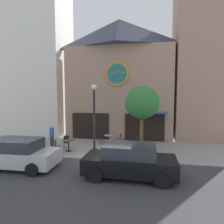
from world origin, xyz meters
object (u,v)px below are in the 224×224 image
object	(u,v)px
parked_car_black	(130,161)
cafe_chair_by_entrance	(57,146)
cafe_chair_left_end	(101,137)
cafe_chair_near_lamp	(139,141)
street_lamp	(94,119)
cafe_table_rightmost	(109,138)
pedestrian_blue	(52,136)
street_tree	(142,103)
cafe_chair_under_awning	(119,138)
cafe_chair_outer	(66,141)
cafe_chair_near_tree	(130,144)
cafe_table_center_left	(146,144)
cafe_table_near_door	(119,142)
parked_car_silver	(17,154)
cafe_table_center	(68,143)

from	to	relation	value
parked_car_black	cafe_chair_by_entrance	bearing A→B (deg)	150.44
cafe_chair_left_end	cafe_chair_near_lamp	world-z (taller)	same
street_lamp	parked_car_black	size ratio (longest dim) A/B	1.05
cafe_table_rightmost	pedestrian_blue	distance (m)	4.25
street_tree	cafe_chair_under_awning	bearing A→B (deg)	123.82
street_lamp	cafe_chair_outer	distance (m)	3.15
cafe_chair_near_tree	cafe_chair_outer	bearing A→B (deg)	178.56
parked_car_black	cafe_table_center_left	bearing A→B (deg)	78.68
cafe_table_rightmost	cafe_table_center_left	xyz separation A→B (m)	(2.89, -1.31, -0.03)
cafe_table_near_door	cafe_chair_outer	size ratio (longest dim) A/B	0.85
cafe_chair_outer	parked_car_black	distance (m)	6.47
cafe_chair_under_awning	cafe_chair_near_tree	bearing A→B (deg)	-59.48
street_lamp	street_tree	size ratio (longest dim) A/B	1.03
pedestrian_blue	cafe_chair_by_entrance	bearing A→B (deg)	-52.61
parked_car_silver	parked_car_black	distance (m)	6.00
pedestrian_blue	cafe_table_near_door	bearing A→B (deg)	3.59
parked_car_silver	pedestrian_blue	bearing A→B (deg)	90.21
cafe_chair_left_end	cafe_chair_near_lamp	size ratio (longest dim) A/B	1.00
parked_car_silver	cafe_chair_by_entrance	bearing A→B (deg)	69.03
cafe_chair_outer	cafe_chair_by_entrance	size ratio (longest dim) A/B	1.00
street_tree	parked_car_silver	size ratio (longest dim) A/B	1.03
street_lamp	cafe_table_rightmost	size ratio (longest dim) A/B	5.96
cafe_chair_outer	cafe_table_center_left	bearing A→B (deg)	1.08
street_lamp	pedestrian_blue	world-z (taller)	street_lamp
cafe_table_center	cafe_chair_outer	size ratio (longest dim) A/B	0.89
cafe_chair_outer	street_lamp	bearing A→B (deg)	-23.87
street_tree	cafe_table_near_door	size ratio (longest dim) A/B	5.80
cafe_table_center_left	cafe_table_center	bearing A→B (deg)	-171.19
pedestrian_blue	cafe_table_center_left	bearing A→B (deg)	1.25
cafe_chair_near_tree	parked_car_black	world-z (taller)	parked_car_black
cafe_table_near_door	parked_car_black	bearing A→B (deg)	-77.04
cafe_table_rightmost	pedestrian_blue	bearing A→B (deg)	-159.91
street_tree	cafe_chair_near_tree	xyz separation A→B (m)	(-0.78, 0.97, -2.86)
street_tree	cafe_chair_by_entrance	bearing A→B (deg)	-176.91
cafe_table_center	parked_car_silver	size ratio (longest dim) A/B	0.19
cafe_chair_near_lamp	cafe_chair_outer	bearing A→B (deg)	-172.65
street_tree	cafe_chair_under_awning	xyz separation A→B (m)	(-1.74, 2.60, -2.86)
cafe_chair_near_tree	cafe_chair_left_end	bearing A→B (deg)	141.75
cafe_chair_left_end	parked_car_black	xyz separation A→B (m)	(2.73, -6.05, 0.23)
street_tree	cafe_chair_left_end	xyz separation A→B (m)	(-3.26, 2.92, -2.86)
cafe_chair_by_entrance	cafe_table_rightmost	bearing A→B (deg)	43.42
cafe_table_center	cafe_chair_near_tree	size ratio (longest dim) A/B	0.89
cafe_chair_left_end	street_tree	bearing A→B (deg)	-41.88
street_tree	cafe_chair_by_entrance	size ratio (longest dim) A/B	4.92
cafe_chair_outer	cafe_table_near_door	bearing A→B (deg)	4.00
cafe_chair_left_end	cafe_chair_under_awning	xyz separation A→B (m)	(1.52, -0.33, 0.00)
cafe_chair_by_entrance	parked_car_black	distance (m)	5.74
cafe_table_center_left	cafe_chair_under_awning	distance (m)	2.51
cafe_chair_under_awning	street_lamp	bearing A→B (deg)	-117.16
cafe_chair_outer	cafe_chair_near_lamp	distance (m)	5.26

